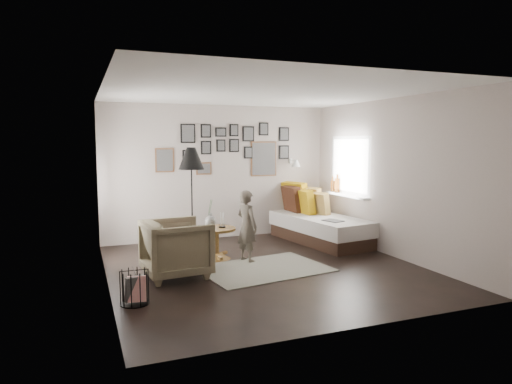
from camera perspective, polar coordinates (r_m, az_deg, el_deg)
name	(u,v)px	position (r m, az deg, el deg)	size (l,w,h in m)	color
ground	(265,268)	(6.95, 1.13, -9.50)	(4.80, 4.80, 0.00)	black
wall_back	(218,172)	(8.97, -4.71, 2.48)	(4.50, 4.50, 0.00)	#AA9D95
wall_front	(358,202)	(4.60, 12.64, -1.20)	(4.50, 4.50, 0.00)	#AA9D95
wall_left	(105,188)	(6.21, -18.40, 0.53)	(4.80, 4.80, 0.00)	#AA9D95
wall_right	(391,178)	(7.85, 16.53, 1.72)	(4.80, 4.80, 0.00)	#AA9D95
ceiling	(265,92)	(6.72, 1.18, 12.35)	(4.80, 4.80, 0.00)	white
door_left	(102,196)	(7.43, -18.70, -0.53)	(0.00, 2.14, 2.14)	white
window_right	(343,192)	(8.93, 10.80, 0.01)	(0.15, 1.32, 1.30)	white
gallery_wall	(233,149)	(9.02, -2.95, 5.33)	(2.74, 0.03, 1.08)	brown
wall_sconce	(296,163)	(9.28, 4.98, 3.61)	(0.18, 0.36, 0.16)	white
rug	(264,269)	(6.90, 0.98, -9.56)	(1.84, 1.29, 0.01)	beige
pedestal_table	(216,244)	(7.47, -5.04, -6.54)	(0.65, 0.65, 0.51)	brown
vase	(210,219)	(7.38, -5.71, -3.41)	(0.19, 0.19, 0.46)	black
candles	(222,220)	(7.42, -4.25, -3.54)	(0.11, 0.11, 0.24)	black
daybed	(317,224)	(8.79, 7.68, -3.93)	(1.25, 2.33, 1.08)	black
magazine_on_daybed	(333,221)	(8.18, 9.62, -3.55)	(0.24, 0.33, 0.02)	black
armchair	(176,248)	(6.54, -9.91, -6.94)	(0.86, 0.89, 0.81)	brown
armchair_cushion	(178,242)	(6.57, -9.76, -6.18)	(0.36, 0.36, 0.09)	white
floor_lamp	(191,163)	(7.54, -8.08, 3.67)	(0.42, 0.42, 1.80)	black
magazine_basket	(135,287)	(5.62, -14.93, -11.44)	(0.33, 0.33, 0.40)	black
demijohn_large	(352,238)	(8.29, 11.86, -5.70)	(0.32, 0.32, 0.49)	black
demijohn_small	(360,241)	(8.25, 12.84, -5.94)	(0.28, 0.28, 0.44)	black
child	(247,226)	(7.21, -1.14, -4.28)	(0.41, 0.27, 1.14)	#524A41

